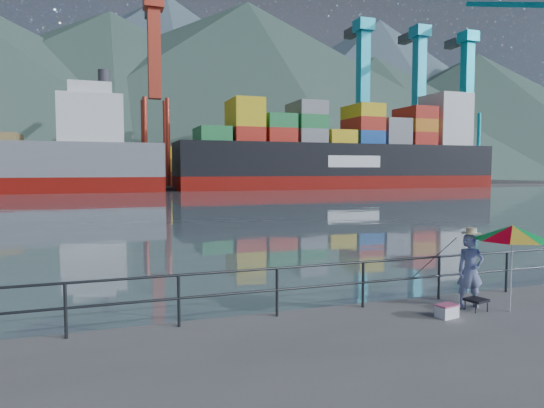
# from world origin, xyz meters

# --- Properties ---
(harbor_water) EXTENTS (500.00, 280.00, 0.00)m
(harbor_water) POSITION_xyz_m (0.00, 130.00, 0.00)
(harbor_water) COLOR slate
(harbor_water) RESTS_ON ground
(far_dock) EXTENTS (200.00, 40.00, 0.40)m
(far_dock) POSITION_xyz_m (10.00, 93.00, 0.00)
(far_dock) COLOR #514F4C
(far_dock) RESTS_ON ground
(guardrail) EXTENTS (22.00, 0.06, 1.03)m
(guardrail) POSITION_xyz_m (0.00, 1.70, 0.52)
(guardrail) COLOR #2D3033
(guardrail) RESTS_ON ground
(mountains) EXTENTS (600.00, 332.80, 80.00)m
(mountains) POSITION_xyz_m (38.82, 207.75, 35.55)
(mountains) COLOR #385147
(mountains) RESTS_ON ground
(port_cranes) EXTENTS (116.00, 28.00, 38.40)m
(port_cranes) POSITION_xyz_m (31.00, 84.00, 16.00)
(port_cranes) COLOR #B02D25
(port_cranes) RESTS_ON ground
(container_stacks) EXTENTS (58.00, 8.40, 7.80)m
(container_stacks) POSITION_xyz_m (31.05, 94.02, 3.22)
(container_stacks) COLOR red
(container_stacks) RESTS_ON ground
(fisherman) EXTENTS (0.67, 0.54, 1.60)m
(fisherman) POSITION_xyz_m (3.23, 0.96, 0.80)
(fisherman) COLOR #324898
(fisherman) RESTS_ON ground
(beach_umbrella) EXTENTS (1.60, 1.60, 1.85)m
(beach_umbrella) POSITION_xyz_m (3.77, 0.37, 1.69)
(beach_umbrella) COLOR white
(beach_umbrella) RESTS_ON ground
(folding_stool) EXTENTS (0.47, 0.47, 0.26)m
(folding_stool) POSITION_xyz_m (3.16, 0.67, 0.14)
(folding_stool) COLOR black
(folding_stool) RESTS_ON ground
(cooler_bag) EXTENTS (0.46, 0.35, 0.24)m
(cooler_bag) POSITION_xyz_m (2.24, 0.48, 0.12)
(cooler_bag) COLOR white
(cooler_bag) RESTS_ON ground
(fishing_rod) EXTENTS (0.21, 1.82, 1.29)m
(fishing_rod) POSITION_xyz_m (3.00, 1.94, 0.00)
(fishing_rod) COLOR black
(fishing_rod) RESTS_ON ground
(container_ship) EXTENTS (59.24, 9.87, 18.10)m
(container_ship) POSITION_xyz_m (38.12, 71.33, 5.84)
(container_ship) COLOR maroon
(container_ship) RESTS_ON ground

